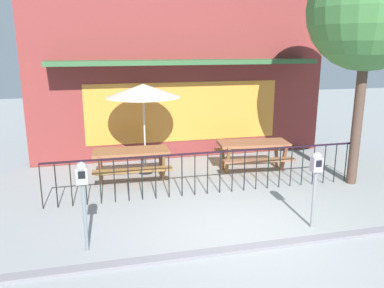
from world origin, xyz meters
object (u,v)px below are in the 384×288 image
Objects in this scene: patio_umbrella at (143,91)px; parking_meter_near at (82,183)px; picnic_table_right at (253,148)px; picnic_table_left at (131,157)px; parking_meter_far at (316,170)px; street_tree at (369,10)px.

parking_meter_near is (-1.41, -3.71, -0.96)m from patio_umbrella.
picnic_table_right is 5.30m from parking_meter_near.
picnic_table_left is at bearing -179.08° from picnic_table_right.
picnic_table_left is 1.24× the size of parking_meter_near.
parking_meter_far is (2.54, -3.82, -1.02)m from patio_umbrella.
patio_umbrella is 5.40m from street_tree.
parking_meter_far is 0.27× the size of street_tree.
street_tree is at bearing 16.15° from parking_meter_near.
parking_meter_near reaches higher than picnic_table_left.
patio_umbrella is at bearing 123.67° from parking_meter_far.
street_tree is (4.69, -1.94, 1.83)m from patio_umbrella.
parking_meter_near is 1.06× the size of parking_meter_far.
patio_umbrella reaches higher than parking_meter_far.
patio_umbrella reaches higher than picnic_table_right.
parking_meter_near is at bearing -142.27° from picnic_table_right.
street_tree reaches higher than picnic_table_right.
parking_meter_near reaches higher than picnic_table_right.
street_tree reaches higher than parking_meter_far.
street_tree is at bearing -37.00° from picnic_table_right.
street_tree is (6.11, 1.77, 2.79)m from parking_meter_near.
picnic_table_left is 4.44m from parking_meter_far.
picnic_table_left is at bearing 164.54° from street_tree.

